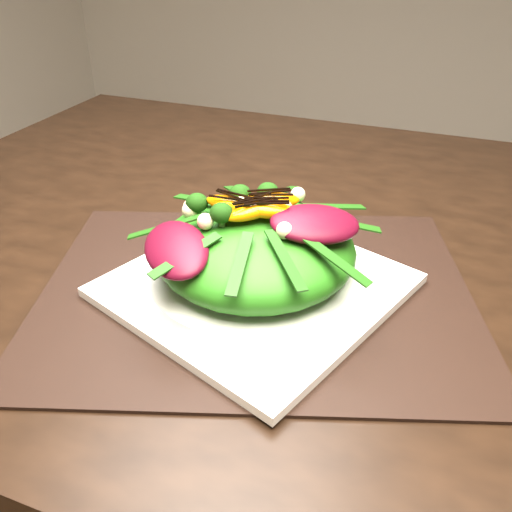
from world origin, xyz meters
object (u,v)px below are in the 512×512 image
(dining_table, at_px, (435,268))
(plate_base, at_px, (256,285))
(orange_segment, at_px, (252,198))
(salad_bowl, at_px, (256,275))
(placemat, at_px, (256,290))
(lettuce_mound, at_px, (256,249))

(dining_table, distance_m, plate_base, 0.24)
(orange_segment, bearing_deg, salad_bowl, -62.50)
(salad_bowl, bearing_deg, placemat, 0.00)
(salad_bowl, relative_size, orange_segment, 3.72)
(plate_base, distance_m, orange_segment, 0.09)
(dining_table, distance_m, lettuce_mound, 0.25)
(placemat, height_order, plate_base, plate_base)
(plate_base, height_order, salad_bowl, salad_bowl)
(placemat, xyz_separation_m, orange_segment, (-0.02, 0.03, 0.09))
(plate_base, xyz_separation_m, lettuce_mound, (0.00, 0.00, 0.05))
(dining_table, relative_size, salad_bowl, 6.85)
(plate_base, bearing_deg, salad_bowl, 0.00)
(salad_bowl, distance_m, orange_segment, 0.08)
(placemat, bearing_deg, orange_segment, 117.50)
(orange_segment, bearing_deg, lettuce_mound, -62.50)
(plate_base, bearing_deg, placemat, 0.00)
(placemat, height_order, lettuce_mound, lettuce_mound)
(salad_bowl, bearing_deg, dining_table, 40.35)
(plate_base, xyz_separation_m, orange_segment, (-0.02, 0.03, 0.09))
(placemat, relative_size, lettuce_mound, 2.23)
(placemat, distance_m, salad_bowl, 0.02)
(dining_table, bearing_deg, salad_bowl, -139.65)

